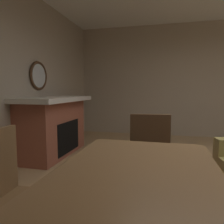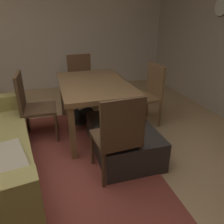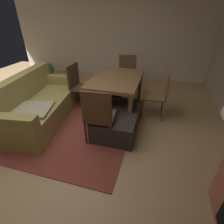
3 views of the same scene
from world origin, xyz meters
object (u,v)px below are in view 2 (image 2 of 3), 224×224
Objects in this scene: dining_chair_east at (81,77)px; wall_clock at (222,6)px; dining_chair_north at (31,103)px; dining_chair_west at (119,134)px; ottoman_coffee_table at (122,139)px; dining_chair_south at (149,91)px; small_dog at (83,116)px; tv_remote at (119,126)px; dining_table at (94,88)px.

wall_clock is at bearing -111.81° from dining_chair_east.
dining_chair_west is (-1.10, -0.86, 0.00)m from dining_chair_north.
dining_chair_north is at bearing 57.46° from ottoman_coffee_table.
dining_chair_east is 2.59m from wall_clock.
dining_chair_west is at bearing 142.27° from dining_chair_south.
dining_chair_north is 0.79m from small_dog.
dining_chair_north and dining_chair_west have the same top height.
dining_chair_west is (-0.42, 0.15, 0.15)m from tv_remote.
dining_table is 2.39m from wall_clock.
wall_clock is (1.33, -2.12, 1.20)m from dining_chair_west.
dining_chair_south is 1.71× the size of small_dog.
dining_chair_north is at bearing 38.25° from dining_chair_west.
dining_chair_north reaches higher than ottoman_coffee_table.
dining_chair_north is at bearing 100.95° from small_dog.
dining_chair_south reaches higher than dining_table.
dining_chair_west is (-1.09, -0.01, -0.13)m from dining_table.
dining_chair_east is 1.03m from small_dog.
tv_remote is 0.89m from small_dog.
wall_clock reaches higher than small_dog.
dining_chair_west reaches higher than small_dog.
dining_chair_east is 1.00× the size of dining_chair_west.
tv_remote is 0.75m from dining_table.
dining_chair_north is 1.71× the size of small_dog.
dining_chair_east is 1.38m from dining_chair_north.
dining_chair_south is (0.68, -0.66, 0.34)m from ottoman_coffee_table.
dining_chair_west is at bearing -179.64° from dining_table.
dining_chair_south is at bearing -141.47° from dining_chair_east.
dining_chair_north is (0.68, 1.06, 0.34)m from ottoman_coffee_table.
tv_remote is 1.23m from dining_chair_north.
dining_chair_east is at bearing -8.89° from small_dog.
tv_remote is 0.17× the size of dining_chair_south.
tv_remote is 0.51× the size of wall_clock.
dining_chair_west reaches higher than ottoman_coffee_table.
small_dog is at bearing 92.53° from wall_clock.
dining_chair_south is at bearing 100.41° from wall_clock.
dining_chair_north reaches higher than small_dog.
dining_chair_west and dining_chair_south have the same top height.
ottoman_coffee_table is 1.98× the size of small_dog.
dining_chair_east reaches higher than ottoman_coffee_table.
dining_table is 4.47× the size of wall_clock.
wall_clock is at bearing -57.85° from dining_chair_west.
dining_chair_east is at bearing 68.19° from wall_clock.
dining_table reaches higher than tv_remote.
dining_table is 2.58× the size of small_dog.
dining_chair_east reaches higher than dining_table.
small_dog is 2.76m from wall_clock.
tv_remote is 0.17× the size of dining_chair_east.
dining_table is 1.51× the size of dining_chair_west.
dining_chair_east reaches higher than tv_remote.
dining_chair_north is (0.68, 1.01, 0.15)m from tv_remote.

